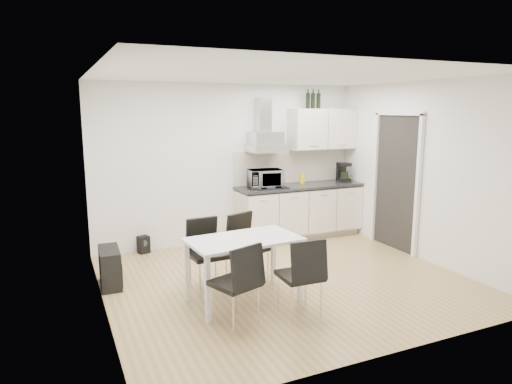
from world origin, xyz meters
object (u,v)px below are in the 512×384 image
(chair_far_left, at_px, (208,256))
(chair_far_right, at_px, (249,249))
(guitar_amp, at_px, (110,267))
(kitchenette, at_px, (300,189))
(floor_speaker, at_px, (143,245))
(chair_near_left, at_px, (235,284))
(chair_near_right, at_px, (300,276))
(dining_table, at_px, (244,246))

(chair_far_left, bearing_deg, chair_far_right, -178.49)
(chair_far_left, distance_m, guitar_amp, 1.27)
(chair_far_left, xyz_separation_m, chair_far_right, (0.57, 0.05, 0.00))
(kitchenette, bearing_deg, floor_speaker, 176.45)
(chair_far_right, relative_size, chair_near_left, 1.00)
(kitchenette, relative_size, chair_far_left, 2.86)
(chair_near_left, distance_m, chair_near_right, 0.72)
(guitar_amp, bearing_deg, chair_far_right, -17.03)
(dining_table, xyz_separation_m, chair_far_right, (0.29, 0.51, -0.22))
(dining_table, bearing_deg, guitar_amp, 136.60)
(chair_near_right, bearing_deg, chair_near_left, 175.14)
(dining_table, bearing_deg, chair_near_left, -125.83)
(chair_near_right, relative_size, floor_speaker, 3.28)
(chair_far_right, xyz_separation_m, chair_near_left, (-0.60, -1.03, 0.00))
(chair_far_left, bearing_deg, chair_near_left, 84.70)
(chair_far_left, relative_size, guitar_amp, 1.50)
(chair_far_left, xyz_separation_m, chair_near_right, (0.68, -1.06, 0.00))
(chair_near_right, height_order, floor_speaker, chair_near_right)
(chair_near_left, xyz_separation_m, chair_near_right, (0.71, -0.08, 0.00))
(dining_table, relative_size, guitar_amp, 2.23)
(kitchenette, bearing_deg, chair_near_left, -130.64)
(guitar_amp, relative_size, floor_speaker, 2.18)
(kitchenette, distance_m, guitar_amp, 3.49)
(chair_far_left, distance_m, floor_speaker, 1.88)
(kitchenette, xyz_separation_m, guitar_amp, (-3.29, -1.00, -0.59))
(chair_near_right, bearing_deg, floor_speaker, 113.44)
(kitchenette, height_order, floor_speaker, kitchenette)
(guitar_amp, bearing_deg, dining_table, -36.42)
(chair_near_left, bearing_deg, guitar_amp, 103.52)
(dining_table, xyz_separation_m, chair_far_left, (-0.28, 0.47, -0.22))
(chair_far_left, xyz_separation_m, guitar_amp, (-1.08, 0.64, -0.20))
(chair_far_left, bearing_deg, chair_near_right, 119.13)
(chair_far_left, height_order, chair_far_right, same)
(chair_near_left, relative_size, chair_near_right, 1.00)
(floor_speaker, bearing_deg, chair_near_right, -86.69)
(chair_far_right, height_order, chair_near_right, same)
(chair_far_right, xyz_separation_m, chair_near_right, (0.11, -1.11, 0.00))
(kitchenette, relative_size, floor_speaker, 9.39)
(chair_near_left, relative_size, floor_speaker, 3.28)
(chair_far_right, relative_size, chair_near_right, 1.00)
(chair_far_right, bearing_deg, chair_near_right, 76.62)
(kitchenette, height_order, chair_far_left, kitchenette)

